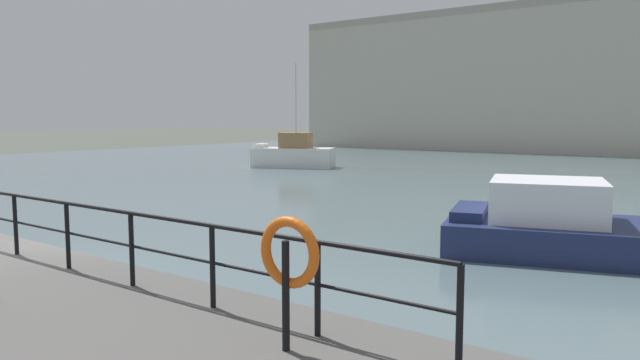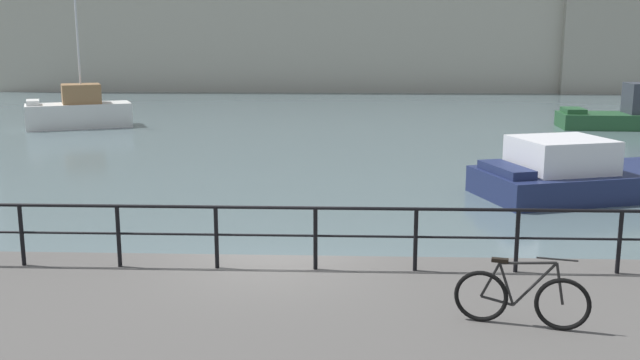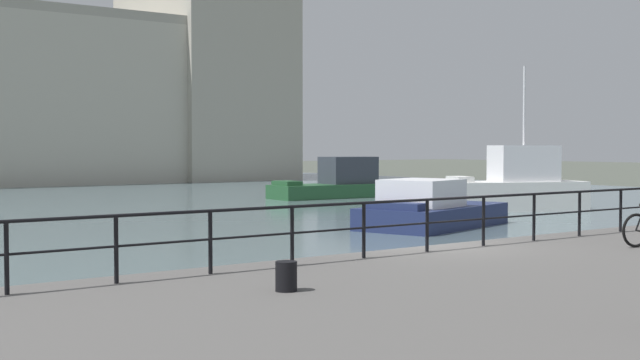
% 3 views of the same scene
% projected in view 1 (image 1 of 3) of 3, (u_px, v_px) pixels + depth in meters
% --- Properties ---
extents(ground_plane, '(240.00, 240.00, 0.00)m').
position_uv_depth(ground_plane, '(38.00, 278.00, 11.60)').
color(ground_plane, '#4C5147').
extents(water_basin, '(80.00, 60.00, 0.01)m').
position_uv_depth(water_basin, '(528.00, 169.00, 35.74)').
color(water_basin, slate).
rests_on(water_basin, ground_plane).
extents(moored_harbor_tender, '(6.64, 4.58, 1.70)m').
position_uv_depth(moored_harbor_tender, '(573.00, 228.00, 13.49)').
color(moored_harbor_tender, navy).
rests_on(moored_harbor_tender, water_basin).
extents(moored_red_daysailer, '(5.39, 3.87, 6.45)m').
position_uv_depth(moored_red_daysailer, '(293.00, 154.00, 37.23)').
color(moored_red_daysailer, white).
rests_on(moored_red_daysailer, water_basin).
extents(life_ring_stand, '(0.75, 0.16, 1.40)m').
position_uv_depth(life_ring_stand, '(289.00, 257.00, 6.10)').
color(life_ring_stand, black).
rests_on(life_ring_stand, quay_promenade).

